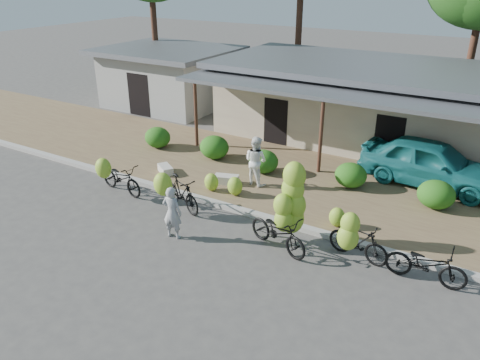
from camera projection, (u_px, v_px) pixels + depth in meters
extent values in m
plane|color=#484543|center=(233.00, 251.00, 12.88)|extent=(100.00, 100.00, 0.00)
cube|color=olive|center=(306.00, 183.00, 16.76)|extent=(60.00, 6.00, 0.12)
cube|color=#A8A399|center=(267.00, 218.00, 14.41)|extent=(60.00, 0.25, 0.15)
cube|color=beige|center=(362.00, 105.00, 20.83)|extent=(12.00, 6.00, 3.10)
cube|color=slate|center=(367.00, 67.00, 20.14)|extent=(13.00, 7.00, 0.25)
cube|color=black|center=(339.00, 132.00, 18.71)|extent=(1.40, 0.12, 2.20)
cube|color=slate|center=(333.00, 94.00, 17.15)|extent=(13.00, 2.00, 0.15)
cylinder|color=#543021|center=(196.00, 116.00, 19.67)|extent=(0.14, 0.14, 2.85)
cylinder|color=#543021|center=(321.00, 139.00, 17.06)|extent=(0.14, 0.14, 2.85)
cube|color=gray|center=(169.00, 79.00, 26.01)|extent=(6.00, 5.00, 2.90)
cube|color=slate|center=(167.00, 50.00, 25.36)|extent=(7.00, 6.00, 0.25)
cube|color=black|center=(139.00, 95.00, 24.25)|extent=(1.40, 0.12, 2.20)
cylinder|color=#543021|center=(154.00, 27.00, 27.74)|extent=(0.36, 0.36, 7.75)
cylinder|color=#543021|center=(299.00, 22.00, 26.14)|extent=(0.36, 0.36, 8.73)
cylinder|color=#543021|center=(472.00, 51.00, 22.71)|extent=(0.36, 0.36, 6.87)
ellipsoid|color=#1C5814|center=(158.00, 137.00, 19.81)|extent=(1.12, 1.01, 0.87)
ellipsoid|color=#1C5814|center=(214.00, 147.00, 18.63)|extent=(1.19, 1.08, 0.93)
ellipsoid|color=#1C5814|center=(264.00, 161.00, 17.35)|extent=(1.12, 1.00, 0.87)
ellipsoid|color=#1C5814|center=(351.00, 175.00, 16.21)|extent=(1.11, 1.00, 0.87)
ellipsoid|color=#1C5814|center=(436.00, 194.00, 14.78)|extent=(1.17, 1.05, 0.91)
imported|color=black|center=(121.00, 178.00, 16.05)|extent=(2.08, 0.99, 1.05)
ellipsoid|color=#A0BF2F|center=(103.00, 168.00, 15.35)|extent=(0.56, 0.48, 0.70)
imported|color=black|center=(182.00, 193.00, 14.90)|extent=(1.93, 1.15, 1.12)
ellipsoid|color=#A0BF2F|center=(163.00, 184.00, 14.32)|extent=(0.61, 0.52, 0.76)
imported|color=black|center=(278.00, 232.00, 12.77)|extent=(2.13, 1.28, 1.06)
ellipsoid|color=#A0BF2F|center=(291.00, 217.00, 13.04)|extent=(0.76, 0.64, 0.94)
ellipsoid|color=#A0BF2F|center=(294.00, 205.00, 12.79)|extent=(0.66, 0.56, 0.82)
ellipsoid|color=#A0BF2F|center=(293.00, 189.00, 12.66)|extent=(0.63, 0.54, 0.79)
ellipsoid|color=#A0BF2F|center=(294.00, 176.00, 12.47)|extent=(0.64, 0.54, 0.80)
ellipsoid|color=#A0BF2F|center=(284.00, 220.00, 12.77)|extent=(0.54, 0.46, 0.67)
ellipsoid|color=#A0BF2F|center=(283.00, 205.00, 12.61)|extent=(0.55, 0.47, 0.69)
imported|color=black|center=(358.00, 242.00, 12.34)|extent=(1.78, 0.77, 1.04)
ellipsoid|color=#A0BF2F|center=(348.00, 237.00, 11.71)|extent=(0.55, 0.47, 0.69)
ellipsoid|color=#A0BF2F|center=(350.00, 224.00, 11.59)|extent=(0.49, 0.42, 0.62)
imported|color=black|center=(426.00, 264.00, 11.42)|extent=(1.96, 0.74, 1.02)
ellipsoid|color=#A0BF2F|center=(211.00, 182.00, 15.97)|extent=(0.51, 0.43, 0.63)
ellipsoid|color=#A0BF2F|center=(235.00, 186.00, 15.64)|extent=(0.53, 0.45, 0.66)
ellipsoid|color=#A0BF2F|center=(337.00, 217.00, 13.76)|extent=(0.48, 0.41, 0.60)
cube|color=beige|center=(226.00, 179.00, 16.57)|extent=(0.93, 0.64, 0.30)
cube|color=beige|center=(165.00, 169.00, 17.42)|extent=(0.84, 0.73, 0.28)
imported|color=#999999|center=(172.00, 213.00, 13.22)|extent=(0.63, 0.47, 1.59)
imported|color=white|center=(256.00, 161.00, 16.25)|extent=(0.97, 0.82, 1.75)
imported|color=#18696C|center=(431.00, 163.00, 16.20)|extent=(4.97, 2.39, 1.64)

